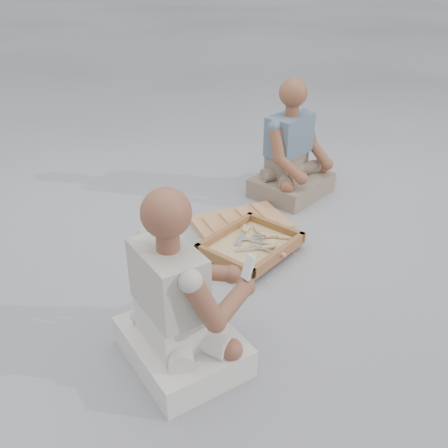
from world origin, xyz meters
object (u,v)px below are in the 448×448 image
tool_tray (251,245)px  companion (292,158)px  carved_panel (241,223)px  craftsman (179,307)px

tool_tray → companion: 0.88m
carved_panel → companion: size_ratio=0.70×
carved_panel → companion: bearing=22.4°
craftsman → companion: bearing=125.3°
craftsman → tool_tray: bearing=125.0°
carved_panel → tool_tray: bearing=-112.5°
tool_tray → companion: companion is taller
companion → craftsman: bearing=19.5°
craftsman → companion: (1.36, 1.05, -0.01)m
tool_tray → craftsman: 0.90m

